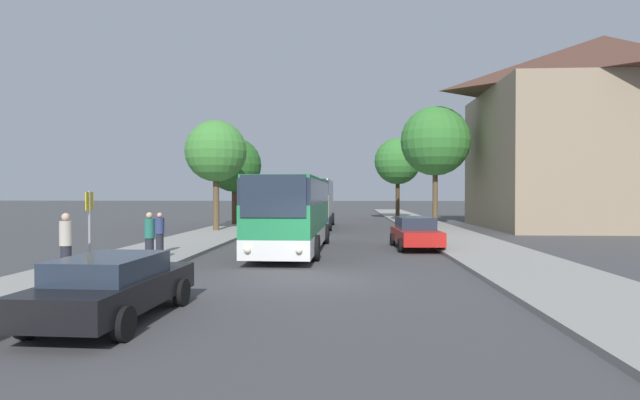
% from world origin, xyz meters
% --- Properties ---
extents(ground_plane, '(300.00, 300.00, 0.00)m').
position_xyz_m(ground_plane, '(0.00, 0.00, 0.00)').
color(ground_plane, '#424244').
rests_on(ground_plane, ground).
extents(sidewalk_left, '(4.00, 120.00, 0.15)m').
position_xyz_m(sidewalk_left, '(-7.00, 0.00, 0.07)').
color(sidewalk_left, gray).
rests_on(sidewalk_left, ground_plane).
extents(sidewalk_right, '(4.00, 120.00, 0.15)m').
position_xyz_m(sidewalk_right, '(7.00, 0.00, 0.07)').
color(sidewalk_right, gray).
rests_on(sidewalk_right, ground_plane).
extents(building_right_background, '(16.84, 13.00, 14.04)m').
position_xyz_m(building_right_background, '(19.66, 22.61, 7.02)').
color(building_right_background, gray).
rests_on(building_right_background, ground_plane).
extents(bus_front, '(2.94, 11.01, 3.23)m').
position_xyz_m(bus_front, '(-1.38, 7.26, 1.73)').
color(bus_front, silver).
rests_on(bus_front, ground_plane).
extents(bus_middle, '(2.75, 10.69, 3.53)m').
position_xyz_m(bus_middle, '(-1.39, 22.01, 1.88)').
color(bus_middle, '#2D519E').
rests_on(bus_middle, ground_plane).
extents(parked_car_left_curb, '(2.09, 4.50, 1.33)m').
position_xyz_m(parked_car_left_curb, '(-3.69, -5.04, 0.71)').
color(parked_car_left_curb, black).
rests_on(parked_car_left_curb, ground_plane).
extents(parked_car_right_near, '(2.10, 4.60, 1.47)m').
position_xyz_m(parked_car_right_near, '(4.19, 8.42, 0.76)').
color(parked_car_right_near, red).
rests_on(parked_car_right_near, ground_plane).
extents(bus_stop_sign, '(0.08, 0.45, 2.51)m').
position_xyz_m(bus_stop_sign, '(-7.33, 0.90, 1.71)').
color(bus_stop_sign, gray).
rests_on(bus_stop_sign, sidewalk_left).
extents(pedestrian_waiting_near, '(0.36, 0.36, 1.75)m').
position_xyz_m(pedestrian_waiting_near, '(-5.99, 2.48, 1.03)').
color(pedestrian_waiting_near, '#23232D').
rests_on(pedestrian_waiting_near, sidewalk_left).
extents(pedestrian_waiting_far, '(0.36, 0.36, 1.84)m').
position_xyz_m(pedestrian_waiting_far, '(-7.27, -0.57, 1.09)').
color(pedestrian_waiting_far, '#23232D').
rests_on(pedestrian_waiting_far, sidewalk_left).
extents(pedestrian_walking_back, '(0.36, 0.36, 1.64)m').
position_xyz_m(pedestrian_walking_back, '(-6.56, 4.94, 0.97)').
color(pedestrian_walking_back, '#23232D').
rests_on(pedestrian_walking_back, sidewalk_left).
extents(tree_left_near, '(4.02, 4.02, 7.20)m').
position_xyz_m(tree_left_near, '(-7.58, 17.48, 5.31)').
color(tree_left_near, brown).
rests_on(tree_left_near, sidewalk_left).
extents(tree_left_far, '(4.23, 4.23, 6.76)m').
position_xyz_m(tree_left_far, '(-7.81, 23.76, 4.77)').
color(tree_left_far, '#47331E').
rests_on(tree_left_far, sidewalk_left).
extents(tree_right_near, '(5.40, 5.40, 9.20)m').
position_xyz_m(tree_right_near, '(7.90, 24.60, 6.63)').
color(tree_right_near, brown).
rests_on(tree_right_near, sidewalk_right).
extents(tree_right_mid, '(4.51, 4.51, 7.80)m').
position_xyz_m(tree_right_mid, '(5.95, 34.19, 5.67)').
color(tree_right_mid, '#47331E').
rests_on(tree_right_mid, sidewalk_right).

